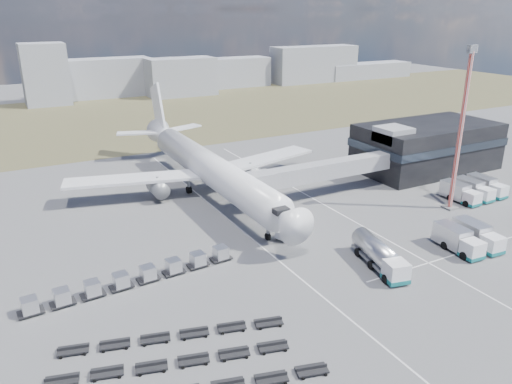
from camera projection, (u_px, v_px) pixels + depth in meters
name	position (u px, v px, depth m)	size (l,w,h in m)	color
ground	(300.00, 265.00, 68.55)	(420.00, 420.00, 0.00)	#565659
grass_strip	(113.00, 119.00, 159.60)	(420.00, 90.00, 0.01)	#47462B
lane_markings	(344.00, 241.00, 75.36)	(47.12, 110.00, 0.01)	silver
terminal	(426.00, 146.00, 107.70)	(30.40, 16.40, 11.00)	black
jet_bridge	(313.00, 173.00, 90.75)	(30.30, 3.80, 7.05)	#939399
airliner	(207.00, 166.00, 93.52)	(51.59, 64.53, 17.62)	white
skyline	(23.00, 80.00, 182.19)	(322.12, 24.84, 22.81)	#9497A1
fuel_tanker	(380.00, 255.00, 67.25)	(5.17, 11.63, 3.65)	white
pushback_tug	(287.00, 234.00, 76.11)	(3.41, 1.92, 1.52)	white
catering_truck	(240.00, 176.00, 100.89)	(3.76, 5.83, 2.49)	white
service_trucks_near	(468.00, 238.00, 72.61)	(7.10, 8.31, 3.18)	white
service_trucks_far	(474.00, 189.00, 92.25)	(10.21, 7.83, 3.04)	white
uld_row	(135.00, 277.00, 63.15)	(27.71, 3.68, 1.87)	black
floodlight_mast	(461.00, 131.00, 83.15)	(2.65, 2.14, 27.76)	red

